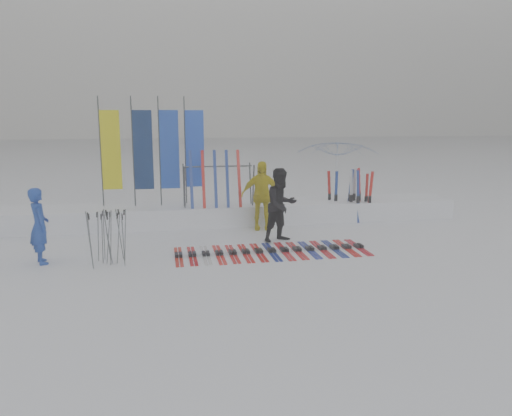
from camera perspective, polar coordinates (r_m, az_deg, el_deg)
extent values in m
plane|color=white|center=(11.00, 0.53, -6.69)|extent=(120.00, 120.00, 0.00)
cube|color=white|center=(15.33, -2.82, -0.55)|extent=(14.00, 1.60, 0.60)
imported|color=#1B3C9F|center=(12.02, -23.53, -1.89)|extent=(0.62, 0.73, 1.70)
imported|color=black|center=(12.95, 2.90, 0.34)|extent=(1.15, 1.04, 1.92)
imported|color=yellow|center=(14.30, 0.60, 1.44)|extent=(1.20, 0.60, 1.97)
imported|color=white|center=(16.85, 9.21, 3.61)|extent=(3.36, 3.40, 2.50)
cube|color=red|center=(11.83, -8.84, -5.38)|extent=(0.17, 1.64, 0.07)
cube|color=#BA110E|center=(11.85, -7.30, -5.32)|extent=(0.17, 1.61, 0.07)
cube|color=silver|center=(11.87, -5.76, -5.26)|extent=(0.17, 1.64, 0.07)
cube|color=red|center=(11.90, -4.23, -5.19)|extent=(0.17, 1.67, 0.07)
cube|color=red|center=(11.93, -2.71, -5.13)|extent=(0.17, 1.61, 0.07)
cube|color=red|center=(11.98, -1.19, -5.05)|extent=(0.17, 1.64, 0.07)
cube|color=red|center=(12.03, 0.31, -4.98)|extent=(0.17, 1.63, 0.07)
cube|color=navy|center=(12.10, 1.79, -4.90)|extent=(0.17, 1.65, 0.07)
cube|color=red|center=(12.17, 3.26, -4.82)|extent=(0.17, 1.67, 0.07)
cube|color=#B90E12|center=(12.25, 4.71, -4.74)|extent=(0.17, 1.61, 0.07)
cube|color=navy|center=(12.33, 6.14, -4.65)|extent=(0.17, 1.62, 0.07)
cube|color=#B60E15|center=(12.43, 7.54, -4.57)|extent=(0.17, 1.64, 0.07)
cube|color=navy|center=(12.53, 8.93, -4.48)|extent=(0.17, 1.64, 0.07)
cube|color=red|center=(12.63, 10.29, -4.39)|extent=(0.17, 1.61, 0.07)
cube|color=#B80E1C|center=(12.75, 11.63, -4.30)|extent=(0.17, 1.56, 0.07)
cylinder|color=#595B60|center=(11.22, -14.93, -3.55)|extent=(0.03, 0.06, 1.19)
cylinder|color=#595B60|center=(11.30, -18.41, -3.57)|extent=(0.10, 0.16, 1.21)
cylinder|color=#595B60|center=(11.55, -14.73, -3.05)|extent=(0.09, 0.06, 1.23)
cylinder|color=#595B60|center=(11.59, -17.15, -3.35)|extent=(0.04, 0.02, 1.14)
cylinder|color=#595B60|center=(11.66, -16.63, -3.03)|extent=(0.12, 0.03, 1.22)
cylinder|color=#595B60|center=(11.73, -15.32, -2.92)|extent=(0.13, 0.15, 1.20)
cylinder|color=#595B60|center=(11.45, -16.53, -3.43)|extent=(0.13, 0.16, 1.15)
cylinder|color=#595B60|center=(11.50, -15.44, -3.32)|extent=(0.12, 0.10, 1.15)
cylinder|color=#595B60|center=(11.44, -16.25, -3.27)|extent=(0.07, 0.15, 1.21)
cylinder|color=#595B60|center=(11.45, -16.51, -3.28)|extent=(0.16, 0.12, 1.21)
cylinder|color=#595B60|center=(11.42, -18.51, -3.40)|extent=(0.12, 0.15, 1.22)
cylinder|color=#595B60|center=(11.79, -17.59, -3.10)|extent=(0.06, 0.06, 1.15)
cylinder|color=#595B60|center=(11.84, -16.98, -2.98)|extent=(0.04, 0.09, 1.16)
cylinder|color=#383A3F|center=(15.23, -17.32, 6.12)|extent=(0.04, 0.04, 3.20)
cube|color=yellow|center=(15.20, -16.24, 6.36)|extent=(0.55, 0.03, 2.30)
cylinder|color=#383A3F|center=(15.02, -13.87, 6.24)|extent=(0.04, 0.04, 3.20)
cube|color=#0B2152|center=(15.00, -12.77, 6.47)|extent=(0.55, 0.03, 2.30)
cylinder|color=#383A3F|center=(15.00, -10.96, 6.35)|extent=(0.04, 0.04, 3.20)
cube|color=#1840B5|center=(15.00, -9.85, 6.58)|extent=(0.55, 0.03, 2.30)
cylinder|color=#383A3F|center=(15.28, -8.09, 6.51)|extent=(0.04, 0.04, 3.20)
cube|color=blue|center=(15.29, -7.00, 6.73)|extent=(0.55, 0.03, 2.30)
cylinder|color=#383A3F|center=(14.41, -8.17, 2.36)|extent=(0.04, 0.30, 1.23)
cylinder|color=#383A3F|center=(14.90, -8.26, 2.63)|extent=(0.04, 0.30, 1.23)
cylinder|color=#383A3F|center=(14.63, -0.31, 2.59)|extent=(0.04, 0.30, 1.23)
cylinder|color=#383A3F|center=(15.12, -0.65, 2.86)|extent=(0.04, 0.30, 1.23)
cylinder|color=#383A3F|center=(14.66, -4.35, 4.77)|extent=(2.00, 0.04, 0.04)
cube|color=red|center=(16.41, 11.72, 1.74)|extent=(0.09, 0.04, 1.59)
cube|color=navy|center=(15.81, 9.12, 1.40)|extent=(0.09, 0.04, 1.54)
cube|color=red|center=(15.87, 11.71, 1.50)|extent=(0.09, 0.03, 1.62)
cube|color=silver|center=(15.68, 10.83, 1.38)|extent=(0.09, 0.03, 1.60)
cube|color=silver|center=(15.99, 10.68, 1.37)|extent=(0.09, 0.04, 1.49)
cube|color=red|center=(15.89, 12.49, 1.23)|extent=(0.09, 0.04, 1.49)
cube|color=red|center=(15.69, 12.88, 1.24)|extent=(0.09, 0.03, 1.57)
cube|color=navy|center=(15.85, 10.66, 1.49)|extent=(0.09, 0.03, 1.60)
cube|color=silver|center=(15.97, 11.17, 1.53)|extent=(0.09, 0.04, 1.60)
cube|color=navy|center=(15.49, 11.60, 1.27)|extent=(0.09, 0.04, 1.62)
cube|color=red|center=(16.01, 8.40, 1.50)|extent=(0.09, 0.04, 1.52)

